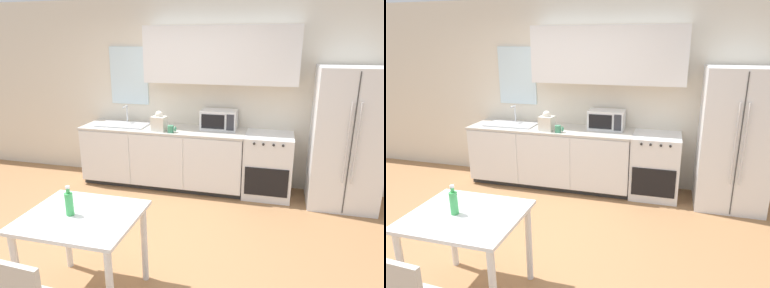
{
  "view_description": "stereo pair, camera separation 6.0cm",
  "coord_description": "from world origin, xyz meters",
  "views": [
    {
      "loc": [
        1.36,
        -2.88,
        2.1
      ],
      "look_at": [
        0.49,
        0.51,
        1.05
      ],
      "focal_mm": 32.0,
      "sensor_mm": 36.0,
      "label": 1
    },
    {
      "loc": [
        1.41,
        -2.86,
        2.1
      ],
      "look_at": [
        0.49,
        0.51,
        1.05
      ],
      "focal_mm": 32.0,
      "sensor_mm": 36.0,
      "label": 2
    }
  ],
  "objects": [
    {
      "name": "ground_plane",
      "position": [
        0.0,
        0.0,
        0.0
      ],
      "size": [
        12.0,
        12.0,
        0.0
      ],
      "primitive_type": "plane",
      "color": "#9E7047"
    },
    {
      "name": "wall_back",
      "position": [
        0.11,
        2.04,
        1.47
      ],
      "size": [
        12.0,
        0.38,
        2.7
      ],
      "color": "beige",
      "rests_on": "ground_plane"
    },
    {
      "name": "kitchen_counter",
      "position": [
        -0.26,
        1.73,
        0.45
      ],
      "size": [
        2.42,
        0.66,
        0.89
      ],
      "color": "#333333",
      "rests_on": "ground_plane"
    },
    {
      "name": "oven_range",
      "position": [
        1.27,
        1.74,
        0.44
      ],
      "size": [
        0.65,
        0.63,
        0.88
      ],
      "color": "white",
      "rests_on": "ground_plane"
    },
    {
      "name": "refrigerator",
      "position": [
        2.23,
        1.7,
        0.91
      ],
      "size": [
        0.84,
        0.74,
        1.81
      ],
      "color": "white",
      "rests_on": "ground_plane"
    },
    {
      "name": "kitchen_sink",
      "position": [
        -0.89,
        1.74,
        0.9
      ],
      "size": [
        0.75,
        0.4,
        0.28
      ],
      "color": "#B7BABC",
      "rests_on": "kitchen_counter"
    },
    {
      "name": "microwave",
      "position": [
        0.55,
        1.86,
        1.03
      ],
      "size": [
        0.51,
        0.32,
        0.28
      ],
      "color": "silver",
      "rests_on": "kitchen_counter"
    },
    {
      "name": "coffee_mug",
      "position": [
        -0.06,
        1.5,
        0.94
      ],
      "size": [
        0.12,
        0.09,
        0.1
      ],
      "color": "#3F8C66",
      "rests_on": "kitchen_counter"
    },
    {
      "name": "grocery_bag_0",
      "position": [
        -0.25,
        1.56,
        1.01
      ],
      "size": [
        0.21,
        0.19,
        0.28
      ],
      "rotation": [
        0.0,
        0.0,
        -0.12
      ],
      "color": "silver",
      "rests_on": "kitchen_counter"
    },
    {
      "name": "dining_table",
      "position": [
        -0.11,
        -0.72,
        0.64
      ],
      "size": [
        0.91,
        0.77,
        0.77
      ],
      "color": "white",
      "rests_on": "ground_plane"
    },
    {
      "name": "drink_bottle",
      "position": [
        -0.19,
        -0.74,
        0.88
      ],
      "size": [
        0.07,
        0.07,
        0.25
      ],
      "color": "#3FB259",
      "rests_on": "dining_table"
    }
  ]
}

